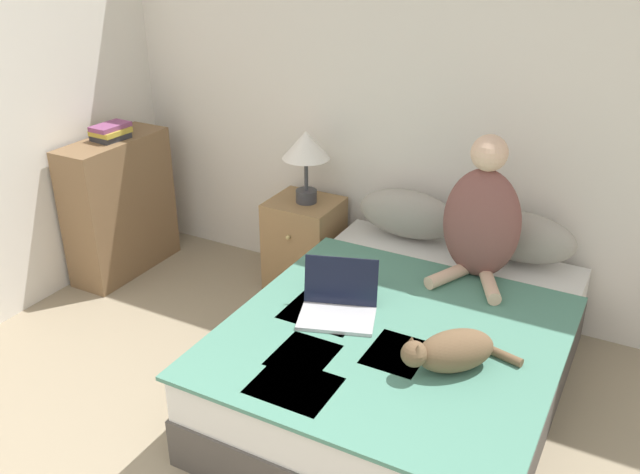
{
  "coord_description": "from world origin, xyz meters",
  "views": [
    {
      "loc": [
        1.25,
        -0.63,
        2.22
      ],
      "look_at": [
        -0.13,
        1.94,
        0.83
      ],
      "focal_mm": 38.0,
      "sensor_mm": 36.0,
      "label": 1
    }
  ],
  "objects_px": {
    "person_sitting": "(482,219)",
    "table_lamp": "(306,149)",
    "pillow_near": "(408,214)",
    "book_stack_top": "(110,132)",
    "bookshelf": "(120,206)",
    "bed": "(404,356)",
    "laptop_open": "(338,305)",
    "pillow_far": "(519,237)",
    "nightstand": "(304,244)",
    "cat_tabby": "(452,351)"
  },
  "relations": [
    {
      "from": "pillow_near",
      "to": "book_stack_top",
      "type": "distance_m",
      "value": 1.94
    },
    {
      "from": "person_sitting",
      "to": "table_lamp",
      "type": "height_order",
      "value": "person_sitting"
    },
    {
      "from": "pillow_far",
      "to": "nightstand",
      "type": "height_order",
      "value": "pillow_far"
    },
    {
      "from": "bed",
      "to": "cat_tabby",
      "type": "xyz_separation_m",
      "value": [
        0.32,
        -0.32,
        0.33
      ]
    },
    {
      "from": "nightstand",
      "to": "table_lamp",
      "type": "bearing_deg",
      "value": -4.5
    },
    {
      "from": "pillow_near",
      "to": "person_sitting",
      "type": "distance_m",
      "value": 0.6
    },
    {
      "from": "nightstand",
      "to": "table_lamp",
      "type": "relative_size",
      "value": 1.3
    },
    {
      "from": "pillow_far",
      "to": "nightstand",
      "type": "bearing_deg",
      "value": -177.3
    },
    {
      "from": "laptop_open",
      "to": "bookshelf",
      "type": "relative_size",
      "value": 0.47
    },
    {
      "from": "pillow_far",
      "to": "book_stack_top",
      "type": "distance_m",
      "value": 2.57
    },
    {
      "from": "bed",
      "to": "nightstand",
      "type": "xyz_separation_m",
      "value": [
        -0.99,
        0.76,
        0.06
      ]
    },
    {
      "from": "pillow_far",
      "to": "book_stack_top",
      "type": "xyz_separation_m",
      "value": [
        -2.51,
        -0.44,
        0.35
      ]
    },
    {
      "from": "person_sitting",
      "to": "pillow_near",
      "type": "bearing_deg",
      "value": 151.0
    },
    {
      "from": "pillow_far",
      "to": "table_lamp",
      "type": "xyz_separation_m",
      "value": [
        -1.3,
        -0.06,
        0.31
      ]
    },
    {
      "from": "laptop_open",
      "to": "nightstand",
      "type": "xyz_separation_m",
      "value": [
        -0.7,
        0.91,
        -0.23
      ]
    },
    {
      "from": "bed",
      "to": "person_sitting",
      "type": "height_order",
      "value": "person_sitting"
    },
    {
      "from": "cat_tabby",
      "to": "table_lamp",
      "type": "xyz_separation_m",
      "value": [
        -1.3,
        1.07,
        0.37
      ]
    },
    {
      "from": "nightstand",
      "to": "bookshelf",
      "type": "relative_size",
      "value": 0.64
    },
    {
      "from": "book_stack_top",
      "to": "pillow_near",
      "type": "bearing_deg",
      "value": 13.24
    },
    {
      "from": "nightstand",
      "to": "book_stack_top",
      "type": "relative_size",
      "value": 2.41
    },
    {
      "from": "pillow_far",
      "to": "person_sitting",
      "type": "xyz_separation_m",
      "value": [
        -0.15,
        -0.28,
        0.18
      ]
    },
    {
      "from": "bed",
      "to": "pillow_far",
      "type": "xyz_separation_m",
      "value": [
        0.33,
        0.82,
        0.39
      ]
    },
    {
      "from": "cat_tabby",
      "to": "bookshelf",
      "type": "distance_m",
      "value": 2.61
    },
    {
      "from": "pillow_near",
      "to": "pillow_far",
      "type": "height_order",
      "value": "same"
    },
    {
      "from": "bookshelf",
      "to": "book_stack_top",
      "type": "xyz_separation_m",
      "value": [
        0.0,
        0.0,
        0.51
      ]
    },
    {
      "from": "pillow_near",
      "to": "pillow_far",
      "type": "distance_m",
      "value": 0.65
    },
    {
      "from": "person_sitting",
      "to": "table_lamp",
      "type": "xyz_separation_m",
      "value": [
        -1.15,
        0.22,
        0.13
      ]
    },
    {
      "from": "bed",
      "to": "laptop_open",
      "type": "height_order",
      "value": "laptop_open"
    },
    {
      "from": "cat_tabby",
      "to": "nightstand",
      "type": "height_order",
      "value": "cat_tabby"
    },
    {
      "from": "bookshelf",
      "to": "book_stack_top",
      "type": "height_order",
      "value": "book_stack_top"
    },
    {
      "from": "pillow_near",
      "to": "laptop_open",
      "type": "relative_size",
      "value": 1.42
    },
    {
      "from": "bookshelf",
      "to": "laptop_open",
      "type": "bearing_deg",
      "value": -15.76
    },
    {
      "from": "bed",
      "to": "cat_tabby",
      "type": "bearing_deg",
      "value": -44.42
    },
    {
      "from": "pillow_far",
      "to": "nightstand",
      "type": "relative_size",
      "value": 1.03
    },
    {
      "from": "bed",
      "to": "book_stack_top",
      "type": "height_order",
      "value": "book_stack_top"
    },
    {
      "from": "cat_tabby",
      "to": "bookshelf",
      "type": "height_order",
      "value": "bookshelf"
    },
    {
      "from": "cat_tabby",
      "to": "laptop_open",
      "type": "relative_size",
      "value": 1.03
    },
    {
      "from": "person_sitting",
      "to": "nightstand",
      "type": "bearing_deg",
      "value": 169.53
    },
    {
      "from": "pillow_near",
      "to": "book_stack_top",
      "type": "xyz_separation_m",
      "value": [
        -1.86,
        -0.44,
        0.35
      ]
    },
    {
      "from": "pillow_near",
      "to": "table_lamp",
      "type": "bearing_deg",
      "value": -174.42
    },
    {
      "from": "pillow_far",
      "to": "pillow_near",
      "type": "bearing_deg",
      "value": 180.0
    },
    {
      "from": "pillow_far",
      "to": "laptop_open",
      "type": "distance_m",
      "value": 1.16
    },
    {
      "from": "pillow_near",
      "to": "pillow_far",
      "type": "xyz_separation_m",
      "value": [
        0.65,
        0.0,
        0.0
      ]
    },
    {
      "from": "bookshelf",
      "to": "pillow_far",
      "type": "bearing_deg",
      "value": 9.92
    },
    {
      "from": "book_stack_top",
      "to": "cat_tabby",
      "type": "bearing_deg",
      "value": -15.6
    },
    {
      "from": "pillow_near",
      "to": "table_lamp",
      "type": "distance_m",
      "value": 0.73
    },
    {
      "from": "nightstand",
      "to": "person_sitting",
      "type": "bearing_deg",
      "value": -10.47
    },
    {
      "from": "book_stack_top",
      "to": "nightstand",
      "type": "bearing_deg",
      "value": 17.5
    },
    {
      "from": "pillow_near",
      "to": "cat_tabby",
      "type": "relative_size",
      "value": 1.38
    },
    {
      "from": "laptop_open",
      "to": "nightstand",
      "type": "relative_size",
      "value": 0.73
    }
  ]
}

